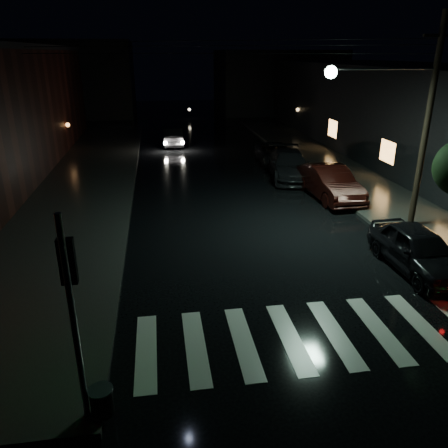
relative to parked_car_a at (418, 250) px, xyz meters
name	(u,v)px	position (x,y,z in m)	size (l,w,h in m)	color
ground	(198,360)	(-7.60, -3.45, -0.73)	(120.00, 120.00, 0.00)	black
sidewalk_left	(74,192)	(-12.60, 10.55, -0.66)	(6.00, 44.00, 0.15)	#282826
sidewalk_right	(350,180)	(2.40, 10.55, -0.66)	(4.00, 44.00, 0.15)	#282826
building_right	(432,115)	(9.40, 14.55, 2.27)	(10.00, 40.00, 6.00)	black
building_far_left	(69,79)	(-17.60, 41.55, 3.27)	(14.00, 10.00, 8.00)	black
building_far_right	(277,81)	(6.40, 41.55, 2.77)	(14.00, 10.00, 7.00)	black
crosswalk	(312,335)	(-4.60, -2.95, -0.73)	(9.00, 3.00, 0.01)	beige
signal_pole_corner	(88,354)	(-9.74, -4.91, 0.81)	(0.68, 0.61, 4.20)	slate
utility_pole	(412,114)	(1.23, 3.55, 3.87)	(4.92, 0.44, 8.00)	black
parked_car_a	(418,250)	(0.00, 0.00, 0.00)	(1.73, 4.29, 1.46)	black
parked_car_b	(330,183)	(0.00, 7.75, 0.07)	(1.69, 4.85, 1.60)	black
parked_car_c	(289,165)	(-0.87, 11.72, 0.04)	(2.15, 5.29, 1.53)	black
parked_car_d	(275,154)	(-0.75, 15.12, -0.08)	(2.15, 4.67, 1.30)	black
oncoming_car	(173,137)	(-6.99, 22.18, -0.06)	(1.43, 4.09, 1.35)	black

